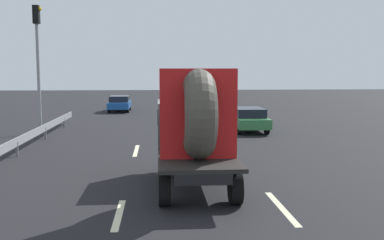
# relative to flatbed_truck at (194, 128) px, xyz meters

# --- Properties ---
(ground_plane) EXTENTS (120.00, 120.00, 0.00)m
(ground_plane) POSITION_rel_flatbed_truck_xyz_m (0.28, 0.60, -1.62)
(ground_plane) COLOR black
(flatbed_truck) EXTENTS (2.02, 4.89, 3.26)m
(flatbed_truck) POSITION_rel_flatbed_truck_xyz_m (0.00, 0.00, 0.00)
(flatbed_truck) COLOR black
(flatbed_truck) RESTS_ON ground_plane
(distant_sedan) EXTENTS (1.62, 3.78, 1.23)m
(distant_sedan) POSITION_rel_flatbed_truck_xyz_m (3.77, 10.92, -0.96)
(distant_sedan) COLOR black
(distant_sedan) RESTS_ON ground_plane
(traffic_light) EXTENTS (0.42, 0.36, 6.41)m
(traffic_light) POSITION_rel_flatbed_truck_xyz_m (-6.98, 10.85, 2.51)
(traffic_light) COLOR gray
(traffic_light) RESTS_ON ground_plane
(guardrail) EXTENTS (0.10, 16.99, 0.71)m
(guardrail) POSITION_rel_flatbed_truck_xyz_m (-6.26, 6.73, -1.09)
(guardrail) COLOR gray
(guardrail) RESTS_ON ground_plane
(lane_dash_left_near) EXTENTS (0.16, 2.20, 0.01)m
(lane_dash_left_near) POSITION_rel_flatbed_truck_xyz_m (-1.88, -2.55, -1.62)
(lane_dash_left_near) COLOR beige
(lane_dash_left_near) RESTS_ON ground_plane
(lane_dash_left_far) EXTENTS (0.16, 2.59, 0.01)m
(lane_dash_left_far) POSITION_rel_flatbed_truck_xyz_m (-1.88, 5.51, -1.62)
(lane_dash_left_far) COLOR beige
(lane_dash_left_far) RESTS_ON ground_plane
(lane_dash_right_near) EXTENTS (0.16, 2.66, 0.01)m
(lane_dash_right_near) POSITION_rel_flatbed_truck_xyz_m (1.88, -2.34, -1.62)
(lane_dash_right_near) COLOR beige
(lane_dash_right_near) RESTS_ON ground_plane
(lane_dash_right_far) EXTENTS (0.16, 2.79, 0.01)m
(lane_dash_right_far) POSITION_rel_flatbed_truck_xyz_m (1.88, 5.45, -1.62)
(lane_dash_right_far) COLOR beige
(lane_dash_right_far) RESTS_ON ground_plane
(oncoming_car) EXTENTS (1.60, 3.74, 1.22)m
(oncoming_car) POSITION_rel_flatbed_truck_xyz_m (-3.99, 22.92, -0.97)
(oncoming_car) COLOR black
(oncoming_car) RESTS_ON ground_plane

